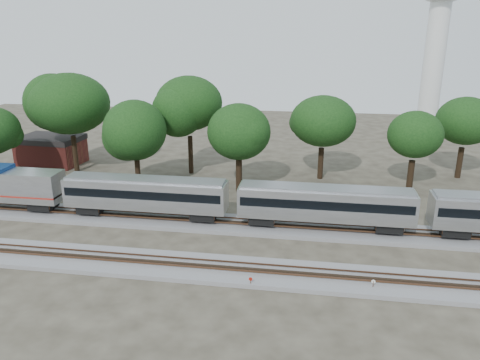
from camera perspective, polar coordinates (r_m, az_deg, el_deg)
name	(u,v)px	position (r m, az deg, el deg)	size (l,w,h in m)	color
ground	(239,252)	(45.59, -0.10, -8.77)	(160.00, 160.00, 0.00)	#383328
track_far	(248,225)	(50.87, 0.98, -5.53)	(160.00, 5.00, 0.73)	slate
track_near	(232,270)	(42.01, -0.98, -10.96)	(160.00, 5.00, 0.73)	slate
switch_stand_red	(251,281)	(39.59, 1.29, -12.23)	(0.31, 0.06, 0.98)	#512D19
switch_stand_white	(373,284)	(40.60, 15.93, -12.09)	(0.33, 0.07, 1.05)	#512D19
switch_lever	(293,286)	(40.14, 6.45, -12.68)	(0.50, 0.30, 0.30)	#512D19
brick_building	(51,150)	(79.40, -22.02, 3.42)	(9.64, 7.08, 4.45)	maroon
tree_1	(70,104)	(72.04, -20.07, 8.72)	(10.36, 10.36, 14.60)	black
tree_2	(135,130)	(62.09, -12.70, 5.93)	(8.11, 8.11, 11.43)	black
tree_3	(189,103)	(67.52, -6.24, 9.28)	(10.52, 10.52, 14.83)	black
tree_4	(239,132)	(59.77, -0.13, 5.88)	(8.08, 8.08, 11.39)	black
tree_5	(323,121)	(65.94, 10.08, 7.08)	(8.44, 8.44, 11.90)	black
tree_6	(415,135)	(64.31, 20.58, 5.19)	(7.63, 7.63, 10.75)	black
tree_7	(466,121)	(72.41, 25.82, 6.49)	(8.38, 8.38, 11.82)	black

